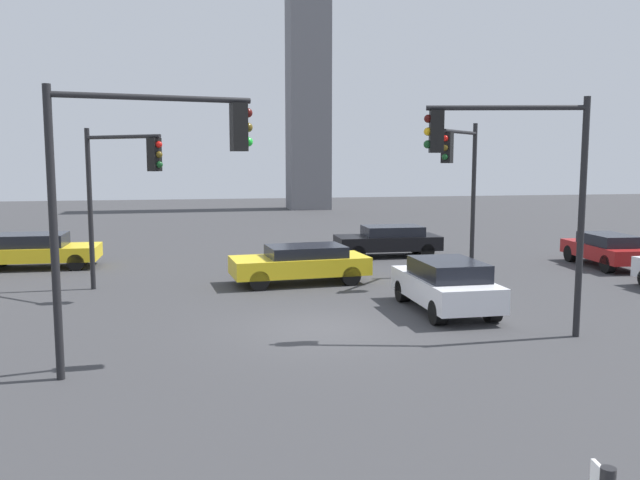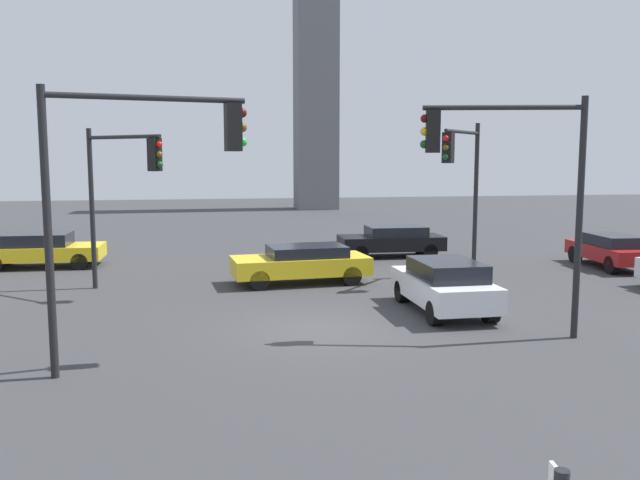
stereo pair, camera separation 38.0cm
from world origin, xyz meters
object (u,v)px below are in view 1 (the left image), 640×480
Objects in this scene: traffic_light_1 at (462,171)px; car_2 at (389,240)px; car_4 at (606,249)px; traffic_light_3 at (146,168)px; car_1 at (301,263)px; traffic_light_2 at (513,167)px; car_0 at (36,250)px; car_5 at (446,284)px; traffic_light_0 at (121,177)px.

car_2 is (-0.75, 6.02, -3.16)m from traffic_light_1.
car_2 is 1.07× the size of car_4.
traffic_light_3 is 1.18× the size of car_1.
traffic_light_2 is 8.44m from traffic_light_3.
car_4 is (12.49, 1.09, 0.00)m from car_1.
traffic_light_3 is at bearing -68.20° from car_0.
traffic_light_1 is at bearing 26.80° from traffic_light_3.
traffic_light_3 is 1.35× the size of car_4.
traffic_light_1 reaches higher than car_2.
car_4 is 1.01× the size of car_5.
traffic_light_2 is 1.27× the size of car_2.
car_0 is at bearing 98.96° from traffic_light_3.
car_2 is at bearing 71.58° from traffic_light_0.
traffic_light_2 reaches higher than car_5.
traffic_light_1 is (11.42, 0.07, 0.16)m from traffic_light_0.
traffic_light_1 is at bearing 42.21° from traffic_light_0.
traffic_light_1 is at bearing 97.93° from car_2.
car_1 is 5.97m from car_5.
traffic_light_0 is at bearing 87.61° from traffic_light_3.
traffic_light_2 is 18.97m from car_0.
car_2 is at bearing -8.54° from car_5.
traffic_light_2 reaches higher than car_0.
traffic_light_2 is 1.19× the size of car_1.
car_1 is (5.84, 0.64, -3.00)m from traffic_light_0.
car_5 is at bearing 13.19° from traffic_light_3.
traffic_light_2 is 1.24× the size of car_0.
car_4 is (22.19, -4.08, -0.00)m from car_0.
traffic_light_0 is 8.07m from traffic_light_3.
traffic_light_3 reaches higher than car_1.
car_1 is (9.71, -5.16, -0.00)m from car_0.
car_0 is at bearing 1.99° from car_2.
car_2 reaches higher than car_4.
traffic_light_2 reaches higher than car_1.
traffic_light_2 is 1.01× the size of traffic_light_3.
car_4 is at bearing 47.24° from traffic_light_0.
traffic_light_0 is 18.65m from car_4.
car_5 is (13.02, -10.12, 0.06)m from car_0.
traffic_light_3 is (-8.39, -0.91, 0.02)m from traffic_light_2.
traffic_light_0 is 0.93× the size of traffic_light_3.
traffic_light_0 is 1.14× the size of car_0.
traffic_light_3 reaches higher than car_2.
car_0 is (-3.87, 5.80, -3.00)m from traffic_light_0.
car_0 is at bearing -30.38° from traffic_light_2.
traffic_light_0 reaches higher than car_5.
traffic_light_3 is 1.26× the size of car_2.
car_0 is at bearing 83.40° from car_4.
traffic_light_1 is 1.32× the size of car_4.
traffic_light_3 reaches higher than car_5.
traffic_light_0 is at bearing -22.96° from traffic_light_2.
traffic_light_1 reaches higher than car_5.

